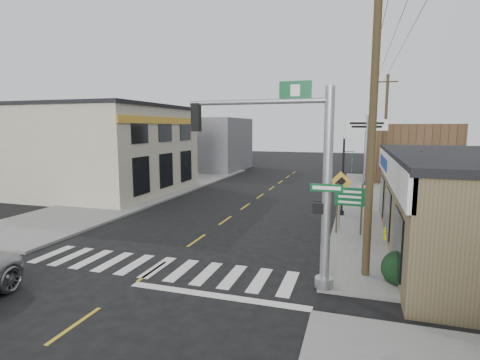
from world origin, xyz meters
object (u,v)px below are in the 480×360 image
(utility_pole_far, at_px, (385,129))
(bare_tree, at_px, (442,160))
(traffic_signal_pole, at_px, (302,167))
(guide_sign, at_px, (349,201))
(lamp_post, at_px, (344,169))
(fire_hydrant, at_px, (387,232))
(dance_center_sign, at_px, (366,137))
(utility_pole_near, at_px, (372,126))

(utility_pole_far, bearing_deg, bare_tree, -91.53)
(traffic_signal_pole, height_order, utility_pole_far, utility_pole_far)
(guide_sign, height_order, lamp_post, lamp_post)
(traffic_signal_pole, relative_size, utility_pole_far, 0.68)
(fire_hydrant, bearing_deg, dance_center_sign, 96.48)
(dance_center_sign, relative_size, utility_pole_near, 0.59)
(guide_sign, xyz_separation_m, lamp_post, (-0.43, 4.05, 1.13))
(utility_pole_near, distance_m, utility_pole_far, 22.27)
(lamp_post, distance_m, utility_pole_near, 9.53)
(utility_pole_far, bearing_deg, lamp_post, -108.09)
(bare_tree, xyz_separation_m, utility_pole_near, (-3.00, -4.41, 1.42))
(traffic_signal_pole, height_order, lamp_post, traffic_signal_pole)
(dance_center_sign, bearing_deg, lamp_post, -126.84)
(guide_sign, bearing_deg, utility_pole_near, -78.98)
(utility_pole_far, bearing_deg, traffic_signal_pole, -104.69)
(lamp_post, bearing_deg, utility_pole_near, -90.22)
(fire_hydrant, relative_size, bare_tree, 0.13)
(traffic_signal_pole, distance_m, fire_hydrant, 7.76)
(utility_pole_far, bearing_deg, dance_center_sign, -105.93)
(fire_hydrant, bearing_deg, traffic_signal_pole, -116.59)
(dance_center_sign, height_order, bare_tree, dance_center_sign)
(lamp_post, distance_m, bare_tree, 6.37)
(guide_sign, height_order, utility_pole_far, utility_pole_far)
(lamp_post, relative_size, dance_center_sign, 0.79)
(guide_sign, bearing_deg, lamp_post, 99.20)
(lamp_post, relative_size, utility_pole_far, 0.49)
(bare_tree, distance_m, utility_pole_far, 17.86)
(fire_hydrant, distance_m, dance_center_sign, 9.28)
(lamp_post, bearing_deg, guide_sign, -91.23)
(fire_hydrant, xyz_separation_m, bare_tree, (2.00, -0.24, 3.44))
(dance_center_sign, bearing_deg, utility_pole_far, 60.55)
(dance_center_sign, bearing_deg, bare_tree, -89.75)
(traffic_signal_pole, xyz_separation_m, utility_pole_near, (2.08, 1.51, 1.29))
(traffic_signal_pole, distance_m, bare_tree, 7.80)
(guide_sign, bearing_deg, bare_tree, -7.21)
(guide_sign, relative_size, utility_pole_near, 0.24)
(fire_hydrant, distance_m, bare_tree, 3.98)
(traffic_signal_pole, relative_size, utility_pole_near, 0.65)
(fire_hydrant, bearing_deg, bare_tree, -6.72)
(traffic_signal_pole, relative_size, fire_hydrant, 10.44)
(guide_sign, bearing_deg, traffic_signal_pole, -98.67)
(traffic_signal_pole, distance_m, lamp_post, 10.75)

